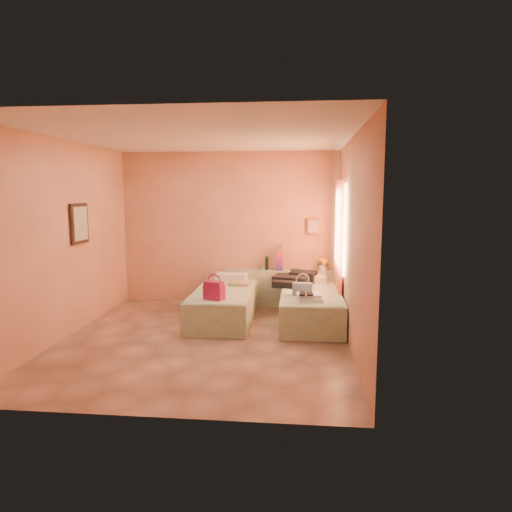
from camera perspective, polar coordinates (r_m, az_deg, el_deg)
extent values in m
plane|color=tan|center=(6.58, -6.39, -10.35)|extent=(4.50, 4.50, 0.00)
cube|color=#E19D78|center=(8.49, -3.37, 3.48)|extent=(4.00, 0.02, 2.80)
cube|color=#E19D78|center=(6.99, -22.84, 1.90)|extent=(0.02, 4.50, 2.80)
cube|color=#E19D78|center=(6.18, 11.86, 1.63)|extent=(0.02, 4.50, 2.80)
cube|color=silver|center=(6.29, -6.80, 14.64)|extent=(4.00, 4.50, 0.02)
cube|color=#FFDB9E|center=(7.41, 10.70, 3.47)|extent=(0.02, 1.10, 1.40)
cube|color=#FA633B|center=(7.29, 10.42, 0.64)|extent=(0.05, 0.55, 2.20)
cube|color=#FA633B|center=(7.88, 10.07, 1.20)|extent=(0.05, 0.45, 2.20)
cube|color=#311E15|center=(7.31, -21.23, 3.80)|extent=(0.04, 0.50, 0.60)
cube|color=#B6803C|center=(8.35, 7.18, 3.70)|extent=(0.25, 0.04, 0.30)
cube|color=#ADB695|center=(8.40, 3.13, -3.98)|extent=(2.05, 0.30, 0.65)
cube|color=#AEC69F|center=(7.49, -3.99, -6.07)|extent=(0.92, 2.01, 0.50)
cube|color=#AEC69F|center=(7.39, 6.85, -6.30)|extent=(0.92, 2.01, 0.50)
cylinder|color=#12331F|center=(8.36, 1.33, -0.94)|extent=(0.07, 0.07, 0.24)
cube|color=#9E1344|center=(8.29, 2.94, -0.24)|extent=(0.11, 0.11, 0.46)
cylinder|color=#48855E|center=(8.40, 0.71, -1.60)|extent=(0.14, 0.14, 0.03)
cube|color=#264830|center=(8.34, 4.96, -1.72)|extent=(0.20, 0.17, 0.03)
cube|color=white|center=(8.33, 8.34, -0.90)|extent=(0.27, 0.27, 0.28)
cube|color=#9E1344|center=(6.74, -5.26, -4.29)|extent=(0.33, 0.26, 0.27)
cube|color=tan|center=(7.75, -2.09, -3.45)|extent=(0.36, 0.29, 0.06)
cube|color=black|center=(7.83, 4.82, -2.86)|extent=(0.73, 0.73, 0.19)
cube|color=#3A588D|center=(7.01, 5.83, -4.15)|extent=(0.31, 0.14, 0.19)
cube|color=white|center=(6.70, 6.79, -5.15)|extent=(0.38, 0.33, 0.10)
cube|color=black|center=(6.63, 6.29, -4.72)|extent=(0.18, 0.24, 0.02)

